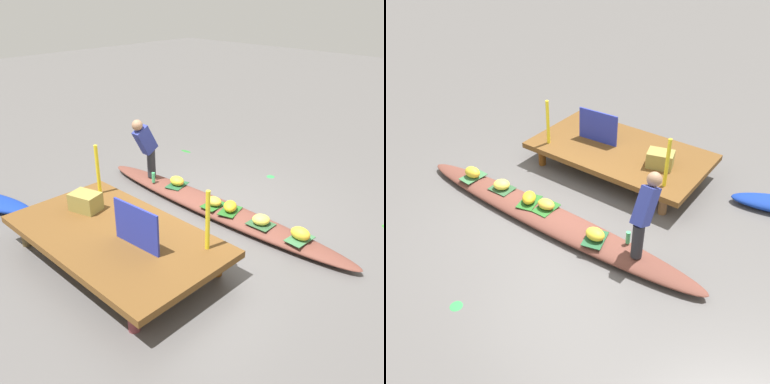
# 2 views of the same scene
# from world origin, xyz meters

# --- Properties ---
(canal_water) EXTENTS (40.00, 40.00, 0.00)m
(canal_water) POSITION_xyz_m (0.00, 0.00, 0.00)
(canal_water) COLOR #595655
(canal_water) RESTS_ON ground
(dock_platform) EXTENTS (3.20, 1.80, 0.44)m
(dock_platform) POSITION_xyz_m (0.06, 2.02, 0.38)
(dock_platform) COLOR brown
(dock_platform) RESTS_ON ground
(vendor_boat) EXTENTS (5.35, 0.63, 0.19)m
(vendor_boat) POSITION_xyz_m (0.00, 0.00, 0.10)
(vendor_boat) COLOR brown
(vendor_boat) RESTS_ON ground
(leaf_mat_0) EXTENTS (0.30, 0.44, 0.01)m
(leaf_mat_0) POSITION_xyz_m (-1.70, 0.02, 0.20)
(leaf_mat_0) COLOR #3A6F44
(leaf_mat_0) RESTS_ON vendor_boat
(banana_bunch_0) EXTENTS (0.31, 0.22, 0.19)m
(banana_bunch_0) POSITION_xyz_m (-1.70, 0.02, 0.29)
(banana_bunch_0) COLOR yellow
(banana_bunch_0) RESTS_ON vendor_boat
(leaf_mat_1) EXTENTS (0.39, 0.48, 0.01)m
(leaf_mat_1) POSITION_xyz_m (0.95, -0.05, 0.20)
(leaf_mat_1) COLOR #215430
(leaf_mat_1) RESTS_ON vendor_boat
(banana_bunch_1) EXTENTS (0.31, 0.24, 0.17)m
(banana_bunch_1) POSITION_xyz_m (0.95, -0.05, 0.28)
(banana_bunch_1) COLOR yellow
(banana_bunch_1) RESTS_ON vendor_boat
(leaf_mat_2) EXTENTS (0.28, 0.41, 0.01)m
(leaf_mat_2) POSITION_xyz_m (-0.08, 0.09, 0.20)
(leaf_mat_2) COLOR #256123
(leaf_mat_2) RESTS_ON vendor_boat
(banana_bunch_2) EXTENTS (0.30, 0.22, 0.15)m
(banana_bunch_2) POSITION_xyz_m (-0.08, 0.09, 0.27)
(banana_bunch_2) COLOR gold
(banana_bunch_2) RESTS_ON vendor_boat
(leaf_mat_3) EXTENTS (0.39, 0.32, 0.01)m
(leaf_mat_3) POSITION_xyz_m (-1.04, 0.06, 0.20)
(leaf_mat_3) COLOR #2D5532
(leaf_mat_3) RESTS_ON vendor_boat
(banana_bunch_3) EXTENTS (0.36, 0.35, 0.16)m
(banana_bunch_3) POSITION_xyz_m (-1.04, 0.06, 0.28)
(banana_bunch_3) COLOR #F9E34F
(banana_bunch_3) RESTS_ON vendor_boat
(leaf_mat_4) EXTENTS (0.38, 0.49, 0.01)m
(leaf_mat_4) POSITION_xyz_m (-0.41, 0.05, 0.20)
(leaf_mat_4) COLOR #256222
(leaf_mat_4) RESTS_ON vendor_boat
(banana_bunch_4) EXTENTS (0.35, 0.37, 0.17)m
(banana_bunch_4) POSITION_xyz_m (-0.41, 0.05, 0.28)
(banana_bunch_4) COLOR gold
(banana_bunch_4) RESTS_ON vendor_boat
(vendor_person) EXTENTS (0.20, 0.51, 1.20)m
(vendor_person) POSITION_xyz_m (1.60, 0.12, 0.88)
(vendor_person) COLOR #28282D
(vendor_person) RESTS_ON vendor_boat
(water_bottle) EXTENTS (0.06, 0.06, 0.19)m
(water_bottle) POSITION_xyz_m (1.37, 0.16, 0.29)
(water_bottle) COLOR #48BC72
(water_bottle) RESTS_ON vendor_boat
(market_banner) EXTENTS (0.80, 0.08, 0.60)m
(market_banner) POSITION_xyz_m (-0.44, 2.02, 0.74)
(market_banner) COLOR #25319D
(market_banner) RESTS_ON dock_platform
(railing_post_west) EXTENTS (0.06, 0.06, 0.84)m
(railing_post_west) POSITION_xyz_m (-1.14, 1.42, 0.86)
(railing_post_west) COLOR yellow
(railing_post_west) RESTS_ON dock_platform
(railing_post_east) EXTENTS (0.06, 0.06, 0.84)m
(railing_post_east) POSITION_xyz_m (1.26, 1.42, 0.86)
(railing_post_east) COLOR yellow
(railing_post_east) RESTS_ON dock_platform
(produce_crate) EXTENTS (0.51, 0.43, 0.28)m
(produce_crate) POSITION_xyz_m (0.92, 1.91, 0.58)
(produce_crate) COLOR olive
(produce_crate) RESTS_ON dock_platform
(drifting_plant_2) EXTENTS (0.19, 0.20, 0.01)m
(drifting_plant_2) POSITION_xyz_m (0.15, -1.97, 0.00)
(drifting_plant_2) COLOR #2F8C46
(drifting_plant_2) RESTS_ON ground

